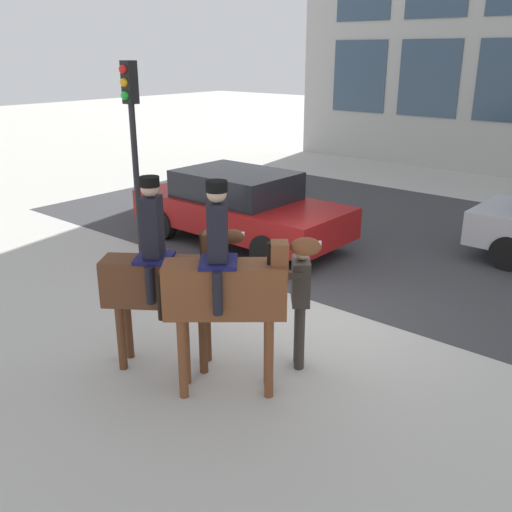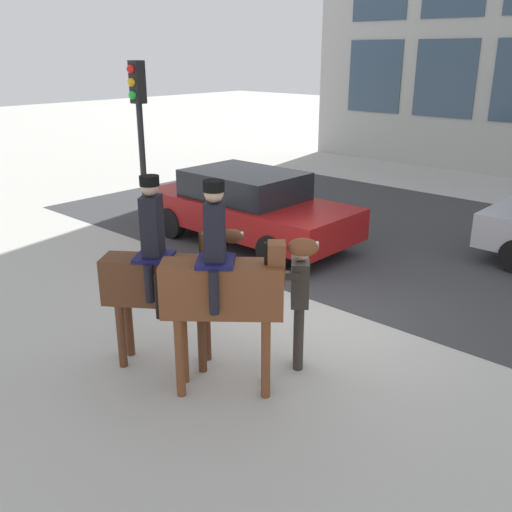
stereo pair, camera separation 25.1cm
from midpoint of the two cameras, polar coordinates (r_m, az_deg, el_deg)
name	(u,v)px [view 1 (the left image)]	position (r m, az deg, el deg)	size (l,w,h in m)	color
ground_plane	(309,315)	(9.07, 4.48, -5.93)	(80.00, 80.00, 0.00)	#B2AFA8
road_surface	(435,243)	(12.97, 16.92, 1.27)	(18.76, 8.50, 0.01)	#38383A
mounted_horse_lead	(164,275)	(7.28, -10.19, -1.93)	(1.65, 1.31, 2.53)	#59331E
mounted_horse_companion	(228,285)	(6.58, -3.91, -2.90)	(1.58, 1.42, 2.61)	brown
pedestrian_bystander	(299,296)	(7.26, 3.35, -4.05)	(0.66, 0.83, 1.68)	#332D28
street_car_near_lane	(239,206)	(12.29, -2.28, 5.02)	(4.78, 2.07, 1.55)	maroon
traffic_light	(133,134)	(10.59, -12.92, 11.83)	(0.24, 0.29, 3.79)	black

